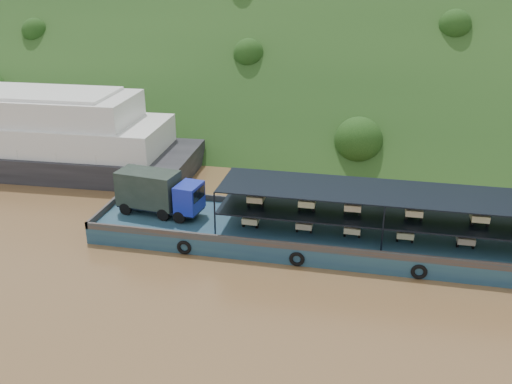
# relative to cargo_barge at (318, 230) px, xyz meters

# --- Properties ---
(ground) EXTENTS (160.00, 160.00, 0.00)m
(ground) POSITION_rel_cargo_barge_xyz_m (-2.83, -1.78, -1.12)
(ground) COLOR brown
(ground) RESTS_ON ground
(hillside) EXTENTS (140.00, 39.60, 39.60)m
(hillside) POSITION_rel_cargo_barge_xyz_m (-2.83, 34.22, -1.12)
(hillside) COLOR #173413
(hillside) RESTS_ON ground
(cargo_barge) EXTENTS (35.00, 7.18, 4.54)m
(cargo_barge) POSITION_rel_cargo_barge_xyz_m (0.00, 0.00, 0.00)
(cargo_barge) COLOR navy
(cargo_barge) RESTS_ON ground
(passenger_ferry) EXTENTS (38.45, 11.00, 7.72)m
(passenger_ferry) POSITION_rel_cargo_barge_xyz_m (-32.18, 10.47, 2.22)
(passenger_ferry) COLOR black
(passenger_ferry) RESTS_ON ground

